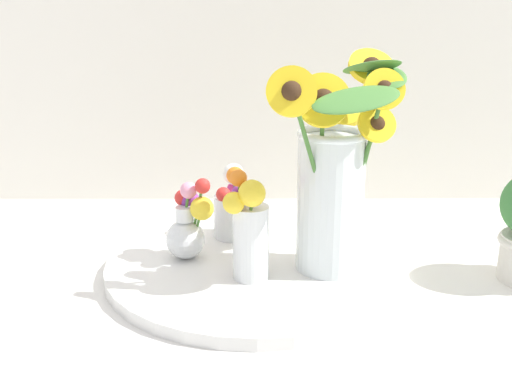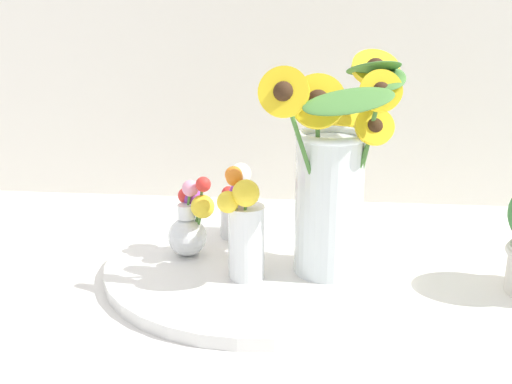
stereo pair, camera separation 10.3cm
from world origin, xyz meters
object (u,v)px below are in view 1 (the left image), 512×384
at_px(serving_tray, 256,265).
at_px(vase_bulb_right, 188,225).
at_px(vase_small_center, 248,227).
at_px(mason_jar_sunflowers, 335,178).
at_px(vase_small_back, 233,210).

distance_m(serving_tray, vase_bulb_right, 0.14).
height_order(vase_small_center, vase_bulb_right, vase_small_center).
xyz_separation_m(serving_tray, vase_small_center, (-0.01, -0.07, 0.10)).
relative_size(mason_jar_sunflowers, vase_small_center, 2.00).
bearing_deg(vase_bulb_right, serving_tray, -5.92).
relative_size(mason_jar_sunflowers, vase_small_back, 2.57).
xyz_separation_m(mason_jar_sunflowers, vase_bulb_right, (-0.25, 0.04, -0.10)).
height_order(vase_bulb_right, vase_small_back, vase_bulb_right).
xyz_separation_m(mason_jar_sunflowers, vase_small_back, (-0.17, 0.15, -0.11)).
height_order(serving_tray, mason_jar_sunflowers, mason_jar_sunflowers).
xyz_separation_m(vase_small_center, vase_bulb_right, (-0.11, 0.08, -0.03)).
distance_m(mason_jar_sunflowers, vase_small_center, 0.16).
height_order(serving_tray, vase_bulb_right, vase_bulb_right).
distance_m(serving_tray, vase_small_center, 0.12).
relative_size(mason_jar_sunflowers, vase_bulb_right, 2.44).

